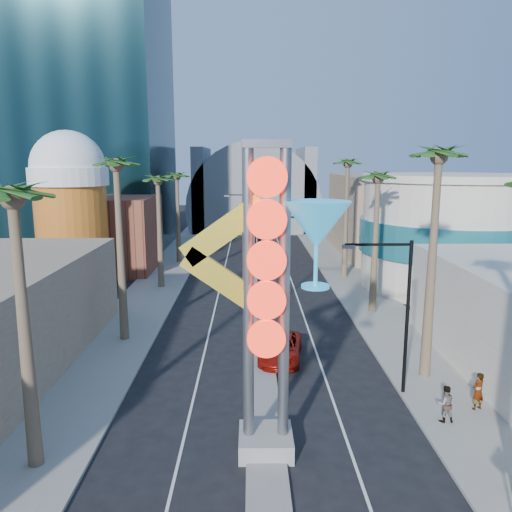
{
  "coord_description": "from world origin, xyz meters",
  "views": [
    {
      "loc": [
        -0.62,
        -15.72,
        11.78
      ],
      "look_at": [
        -0.21,
        19.04,
        5.14
      ],
      "focal_mm": 35.0,
      "sensor_mm": 36.0,
      "label": 1
    }
  ],
  "objects": [
    {
      "name": "palm_7",
      "position": [
        9.0,
        34.0,
        10.82
      ],
      "size": [
        2.4,
        2.4,
        12.7
      ],
      "color": "brown",
      "rests_on": "ground"
    },
    {
      "name": "streetlight_2",
      "position": [
        6.72,
        8.0,
        4.83
      ],
      "size": [
        3.45,
        0.25,
        8.0
      ],
      "color": "black",
      "rests_on": "ground"
    },
    {
      "name": "palm_1",
      "position": [
        -9.0,
        16.0,
        10.82
      ],
      "size": [
        2.4,
        2.4,
        12.7
      ],
      "color": "brown",
      "rests_on": "ground"
    },
    {
      "name": "filler_east",
      "position": [
        16.0,
        48.0,
        5.0
      ],
      "size": [
        10.0,
        20.0,
        10.0
      ],
      "primitive_type": "cube",
      "color": "#8F7A5C",
      "rests_on": "ground"
    },
    {
      "name": "canopy",
      "position": [
        0.0,
        72.0,
        4.31
      ],
      "size": [
        22.0,
        16.0,
        22.0
      ],
      "color": "slate",
      "rests_on": "ground"
    },
    {
      "name": "median",
      "position": [
        0.0,
        38.0,
        0.07
      ],
      "size": [
        1.6,
        84.0,
        0.15
      ],
      "primitive_type": "cube",
      "color": "gray",
      "rests_on": "ground"
    },
    {
      "name": "pedestrian_b",
      "position": [
        8.16,
        5.03,
        1.01
      ],
      "size": [
        0.88,
        0.71,
        1.71
      ],
      "primitive_type": "imported",
      "rotation": [
        0.0,
        0.0,
        3.22
      ],
      "color": "gray",
      "rests_on": "sidewalk_east"
    },
    {
      "name": "sidewalk_east",
      "position": [
        9.5,
        35.0,
        0.07
      ],
      "size": [
        5.0,
        100.0,
        0.15
      ],
      "primitive_type": "cube",
      "color": "gray",
      "rests_on": "ground"
    },
    {
      "name": "red_pickup",
      "position": [
        1.2,
        12.67,
        0.72
      ],
      "size": [
        3.06,
        5.44,
        1.43
      ],
      "primitive_type": "imported",
      "rotation": [
        0.0,
        0.0,
        -0.14
      ],
      "color": "maroon",
      "rests_on": "ground"
    },
    {
      "name": "palm_3",
      "position": [
        -9.0,
        42.0,
        9.48
      ],
      "size": [
        2.4,
        2.4,
        11.2
      ],
      "color": "brown",
      "rests_on": "ground"
    },
    {
      "name": "palm_5",
      "position": [
        9.0,
        10.0,
        11.27
      ],
      "size": [
        2.4,
        2.4,
        13.2
      ],
      "color": "brown",
      "rests_on": "ground"
    },
    {
      "name": "brick_filler_west",
      "position": [
        -16.0,
        38.0,
        4.0
      ],
      "size": [
        10.0,
        10.0,
        8.0
      ],
      "primitive_type": "cube",
      "color": "brown",
      "rests_on": "ground"
    },
    {
      "name": "hotel_tower",
      "position": [
        -22.0,
        52.0,
        25.0
      ],
      "size": [
        20.0,
        20.0,
        50.0
      ],
      "primitive_type": "cube",
      "color": "black",
      "rests_on": "ground"
    },
    {
      "name": "palm_2",
      "position": [
        -9.0,
        30.0,
        9.48
      ],
      "size": [
        2.4,
        2.4,
        11.2
      ],
      "color": "brown",
      "rests_on": "ground"
    },
    {
      "name": "neon_sign",
      "position": [
        0.82,
        2.96,
        7.31
      ],
      "size": [
        6.53,
        2.6,
        12.55
      ],
      "color": "gray",
      "rests_on": "ground"
    },
    {
      "name": "beer_mug",
      "position": [
        -17.0,
        30.0,
        7.84
      ],
      "size": [
        7.0,
        7.0,
        14.5
      ],
      "color": "#BB7018",
      "rests_on": "ground"
    },
    {
      "name": "ground",
      "position": [
        0.0,
        0.0,
        0.0
      ],
      "size": [
        240.0,
        240.0,
        0.0
      ],
      "primitive_type": "plane",
      "color": "black",
      "rests_on": "ground"
    },
    {
      "name": "turquoise_building",
      "position": [
        18.0,
        30.0,
        5.25
      ],
      "size": [
        16.6,
        16.6,
        10.6
      ],
      "color": "beige",
      "rests_on": "ground"
    },
    {
      "name": "pedestrian_a",
      "position": [
        10.16,
        6.13,
        1.07
      ],
      "size": [
        0.79,
        0.67,
        1.83
      ],
      "primitive_type": "imported",
      "rotation": [
        0.0,
        0.0,
        3.56
      ],
      "color": "gray",
      "rests_on": "sidewalk_east"
    },
    {
      "name": "palm_0",
      "position": [
        -9.0,
        2.0,
        9.93
      ],
      "size": [
        2.4,
        2.4,
        11.7
      ],
      "color": "brown",
      "rests_on": "ground"
    },
    {
      "name": "streetlight_0",
      "position": [
        0.55,
        20.0,
        4.88
      ],
      "size": [
        3.79,
        0.25,
        8.0
      ],
      "color": "black",
      "rests_on": "ground"
    },
    {
      "name": "sidewalk_west",
      "position": [
        -9.5,
        35.0,
        0.07
      ],
      "size": [
        5.0,
        100.0,
        0.15
      ],
      "primitive_type": "cube",
      "color": "gray",
      "rests_on": "ground"
    },
    {
      "name": "streetlight_1",
      "position": [
        -0.55,
        44.0,
        4.88
      ],
      "size": [
        3.79,
        0.25,
        8.0
      ],
      "color": "black",
      "rests_on": "ground"
    },
    {
      "name": "palm_6",
      "position": [
        9.0,
        22.0,
        9.93
      ],
      "size": [
        2.4,
        2.4,
        11.7
      ],
      "color": "brown",
      "rests_on": "ground"
    }
  ]
}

